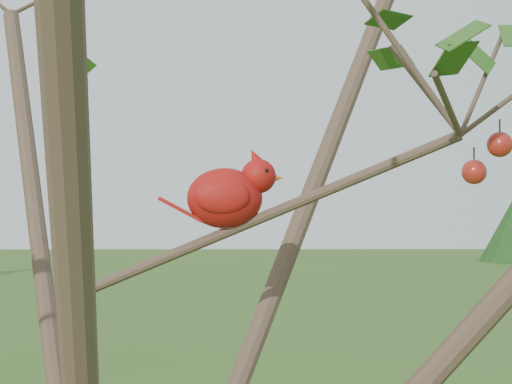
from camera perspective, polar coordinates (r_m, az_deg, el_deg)
crabapple_tree at (r=1.16m, az=-10.10°, el=0.61°), size 2.35×2.05×2.95m
cardinal at (r=1.25m, az=-1.98°, el=-0.22°), size 0.20×0.10×0.14m
distant_trees at (r=26.37m, az=-0.35°, el=-2.25°), size 43.23×12.99×3.80m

